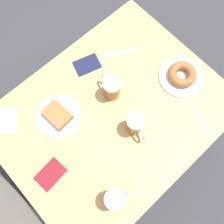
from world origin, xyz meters
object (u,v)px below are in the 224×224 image
object	(u,v)px
knife	(122,52)
passport_far_edge	(50,174)
plate_with_donut	(182,75)
beer_mug_left	(136,124)
beer_mug_right	(115,199)
fork	(200,117)
plate_with_cake	(58,116)
passport_near_edge	(87,65)
napkin_folded	(9,120)
beer_mug_center	(111,88)

from	to	relation	value
knife	passport_far_edge	world-z (taller)	passport_far_edge
plate_with_donut	passport_far_edge	distance (m)	0.77
beer_mug_left	beer_mug_right	xyz separation A→B (m)	(-0.17, 0.28, 0.00)
fork	knife	world-z (taller)	same
beer_mug_left	plate_with_cake	bearing A→B (deg)	38.91
plate_with_donut	passport_near_edge	distance (m)	0.47
beer_mug_right	passport_far_edge	size ratio (longest dim) A/B	0.91
knife	beer_mug_right	bearing A→B (deg)	134.27
plate_with_donut	beer_mug_right	world-z (taller)	beer_mug_right
beer_mug_right	beer_mug_left	bearing A→B (deg)	-58.95
beer_mug_left	passport_far_edge	size ratio (longest dim) A/B	0.93
beer_mug_left	passport_far_edge	bearing A→B (deg)	76.87
beer_mug_right	knife	distance (m)	0.72
plate_with_cake	knife	size ratio (longest dim) A/B	1.15
beer_mug_left	beer_mug_right	size ratio (longest dim) A/B	1.02
beer_mug_left	beer_mug_right	distance (m)	0.33
plate_with_cake	beer_mug_right	size ratio (longest dim) A/B	1.76
napkin_folded	knife	xyz separation A→B (m)	(-0.10, -0.65, -0.00)
plate_with_donut	napkin_folded	xyz separation A→B (m)	(0.39, 0.76, -0.02)
plate_with_donut	fork	xyz separation A→B (m)	(-0.20, 0.09, -0.02)
beer_mug_left	passport_near_edge	xyz separation A→B (m)	(0.40, -0.05, -0.06)
beer_mug_center	fork	distance (m)	0.44
beer_mug_center	napkin_folded	xyz separation A→B (m)	(0.22, 0.45, -0.06)
plate_with_cake	plate_with_donut	world-z (taller)	plate_with_donut
napkin_folded	passport_far_edge	world-z (taller)	passport_far_edge
napkin_folded	passport_near_edge	size ratio (longest dim) A/B	0.97
beer_mug_right	passport_near_edge	bearing A→B (deg)	-30.28
beer_mug_right	passport_far_edge	distance (m)	0.31
plate_with_donut	beer_mug_left	distance (m)	0.35
plate_with_donut	knife	size ratio (longest dim) A/B	1.19
napkin_folded	knife	distance (m)	0.65
knife	beer_mug_left	bearing A→B (deg)	144.93
napkin_folded	knife	world-z (taller)	napkin_folded
plate_with_cake	fork	size ratio (longest dim) A/B	1.34
plate_with_cake	passport_far_edge	world-z (taller)	plate_with_cake
plate_with_donut	passport_near_edge	xyz separation A→B (m)	(0.37, 0.30, -0.02)
beer_mug_left	passport_far_edge	distance (m)	0.44
plate_with_donut	beer_mug_right	xyz separation A→B (m)	(-0.20, 0.63, 0.04)
knife	passport_far_edge	xyz separation A→B (m)	(-0.23, 0.65, 0.00)
plate_with_cake	plate_with_donut	bearing A→B (deg)	-113.52
napkin_folded	passport_near_edge	distance (m)	0.46
beer_mug_left	fork	world-z (taller)	beer_mug_left
passport_far_edge	beer_mug_center	bearing A→B (deg)	-77.21
beer_mug_left	beer_mug_center	world-z (taller)	same
plate_with_donut	passport_near_edge	size ratio (longest dim) A/B	1.50
plate_with_cake	napkin_folded	world-z (taller)	plate_with_cake
plate_with_donut	beer_mug_center	distance (m)	0.36
plate_with_cake	fork	world-z (taller)	plate_with_cake
knife	beer_mug_center	bearing A→B (deg)	123.54
plate_with_donut	beer_mug_center	size ratio (longest dim) A/B	1.76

